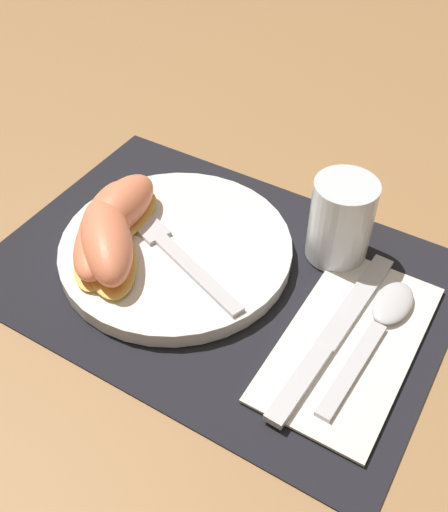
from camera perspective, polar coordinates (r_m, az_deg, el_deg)
The scene contains 12 objects.
ground_plane at distance 0.60m, azimuth -0.53°, elevation -1.90°, with size 3.00×3.00×0.00m, color #A37547.
placemat at distance 0.59m, azimuth -0.53°, elevation -1.77°, with size 0.44×0.31×0.00m.
plate at distance 0.61m, azimuth -4.83°, elevation 0.40°, with size 0.23×0.23×0.02m.
juice_glass at distance 0.60m, azimuth 11.01°, elevation 2.97°, with size 0.06×0.06×0.09m.
napkin at distance 0.55m, azimuth 11.91°, elevation -7.95°, with size 0.11×0.21×0.00m.
knife at distance 0.54m, azimuth 10.26°, elevation -7.48°, with size 0.03×0.22×0.01m.
spoon at distance 0.56m, azimuth 14.86°, elevation -5.85°, with size 0.04×0.17×0.01m.
fork at distance 0.60m, azimuth -5.60°, elevation 1.21°, with size 0.19×0.09×0.00m.
citrus_wedge_0 at distance 0.62m, azimuth -9.94°, elevation 4.35°, with size 0.06×0.10×0.04m.
citrus_wedge_1 at distance 0.61m, azimuth -11.09°, elevation 3.07°, with size 0.10×0.14×0.03m.
citrus_wedge_2 at distance 0.60m, azimuth -11.43°, elevation 1.75°, with size 0.10×0.14×0.03m.
citrus_wedge_3 at distance 0.58m, azimuth -11.08°, elevation 1.26°, with size 0.12×0.12×0.05m.
Camera 1 is at (0.22, -0.35, 0.43)m, focal length 42.00 mm.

